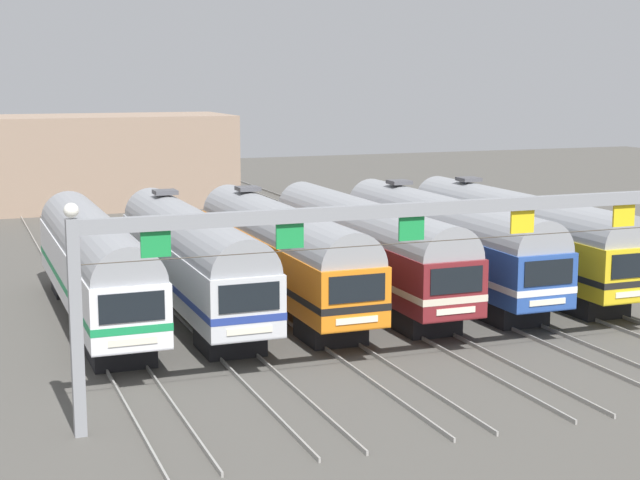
{
  "coord_description": "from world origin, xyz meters",
  "views": [
    {
      "loc": [
        -16.12,
        -41.85,
        10.55
      ],
      "look_at": [
        0.99,
        2.97,
        2.47
      ],
      "focal_mm": 54.86,
      "sensor_mm": 36.0,
      "label": 1
    }
  ],
  "objects_px": {
    "commuter_train_white": "(94,262)",
    "commuter_train_yellow": "(517,234)",
    "commuter_train_maroon": "(364,244)",
    "commuter_train_blue": "(443,238)",
    "catenary_gantry": "(468,233)",
    "commuter_train_orange": "(280,249)",
    "commuter_train_silver": "(190,255)"
  },
  "relations": [
    {
      "from": "commuter_train_white",
      "to": "commuter_train_yellow",
      "type": "distance_m",
      "value": 21.03
    },
    {
      "from": "commuter_train_maroon",
      "to": "commuter_train_blue",
      "type": "xyz_separation_m",
      "value": [
        4.21,
        0.0,
        0.0
      ]
    },
    {
      "from": "commuter_train_yellow",
      "to": "catenary_gantry",
      "type": "xyz_separation_m",
      "value": [
        -10.51,
        -13.5,
        2.67
      ]
    },
    {
      "from": "commuter_train_white",
      "to": "commuter_train_orange",
      "type": "distance_m",
      "value": 8.41
    },
    {
      "from": "commuter_train_silver",
      "to": "commuter_train_blue",
      "type": "bearing_deg",
      "value": 0.0
    },
    {
      "from": "commuter_train_blue",
      "to": "catenary_gantry",
      "type": "xyz_separation_m",
      "value": [
        -6.31,
        -13.5,
        2.67
      ]
    },
    {
      "from": "commuter_train_blue",
      "to": "commuter_train_yellow",
      "type": "bearing_deg",
      "value": 0.0
    },
    {
      "from": "commuter_train_silver",
      "to": "commuter_train_yellow",
      "type": "distance_m",
      "value": 16.82
    },
    {
      "from": "commuter_train_blue",
      "to": "commuter_train_orange",
      "type": "bearing_deg",
      "value": 180.0
    },
    {
      "from": "commuter_train_white",
      "to": "commuter_train_silver",
      "type": "relative_size",
      "value": 1.0
    },
    {
      "from": "commuter_train_white",
      "to": "commuter_train_maroon",
      "type": "relative_size",
      "value": 1.0
    },
    {
      "from": "commuter_train_orange",
      "to": "catenary_gantry",
      "type": "distance_m",
      "value": 13.92
    },
    {
      "from": "commuter_train_orange",
      "to": "commuter_train_blue",
      "type": "xyz_separation_m",
      "value": [
        8.41,
        0.0,
        0.0
      ]
    },
    {
      "from": "commuter_train_orange",
      "to": "commuter_train_yellow",
      "type": "xyz_separation_m",
      "value": [
        12.62,
        0.0,
        0.0
      ]
    },
    {
      "from": "catenary_gantry",
      "to": "commuter_train_yellow",
      "type": "bearing_deg",
      "value": 52.09
    },
    {
      "from": "commuter_train_maroon",
      "to": "commuter_train_blue",
      "type": "bearing_deg",
      "value": 0.06
    },
    {
      "from": "commuter_train_orange",
      "to": "commuter_train_yellow",
      "type": "distance_m",
      "value": 12.62
    },
    {
      "from": "commuter_train_maroon",
      "to": "commuter_train_yellow",
      "type": "bearing_deg",
      "value": 0.03
    },
    {
      "from": "commuter_train_silver",
      "to": "commuter_train_blue",
      "type": "distance_m",
      "value": 12.62
    },
    {
      "from": "commuter_train_white",
      "to": "commuter_train_silver",
      "type": "height_order",
      "value": "commuter_train_silver"
    },
    {
      "from": "commuter_train_white",
      "to": "commuter_train_maroon",
      "type": "xyz_separation_m",
      "value": [
        12.62,
        0.0,
        0.0
      ]
    },
    {
      "from": "commuter_train_silver",
      "to": "commuter_train_yellow",
      "type": "xyz_separation_m",
      "value": [
        16.82,
        0.0,
        0.0
      ]
    },
    {
      "from": "commuter_train_silver",
      "to": "commuter_train_orange",
      "type": "relative_size",
      "value": 1.0
    },
    {
      "from": "commuter_train_white",
      "to": "commuter_train_yellow",
      "type": "relative_size",
      "value": 1.0
    },
    {
      "from": "commuter_train_silver",
      "to": "commuter_train_orange",
      "type": "bearing_deg",
      "value": 0.0
    },
    {
      "from": "commuter_train_maroon",
      "to": "commuter_train_blue",
      "type": "height_order",
      "value": "commuter_train_blue"
    },
    {
      "from": "commuter_train_silver",
      "to": "commuter_train_maroon",
      "type": "distance_m",
      "value": 8.41
    },
    {
      "from": "commuter_train_maroon",
      "to": "commuter_train_yellow",
      "type": "height_order",
      "value": "commuter_train_yellow"
    },
    {
      "from": "commuter_train_white",
      "to": "commuter_train_blue",
      "type": "bearing_deg",
      "value": 0.01
    },
    {
      "from": "commuter_train_yellow",
      "to": "catenary_gantry",
      "type": "height_order",
      "value": "catenary_gantry"
    },
    {
      "from": "commuter_train_blue",
      "to": "commuter_train_yellow",
      "type": "relative_size",
      "value": 1.0
    },
    {
      "from": "commuter_train_maroon",
      "to": "commuter_train_yellow",
      "type": "relative_size",
      "value": 1.0
    }
  ]
}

